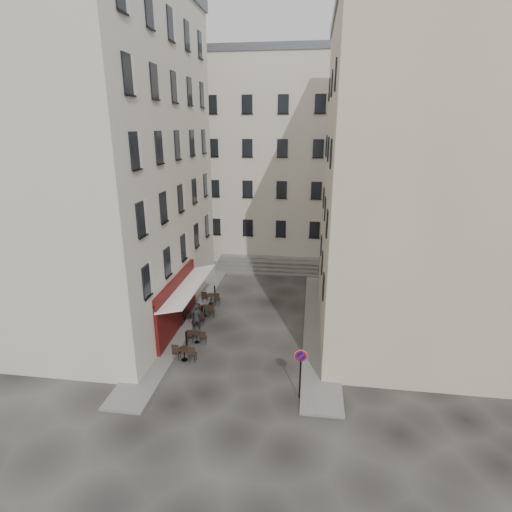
% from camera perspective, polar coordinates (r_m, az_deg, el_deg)
% --- Properties ---
extents(ground, '(90.00, 90.00, 0.00)m').
position_cam_1_polar(ground, '(24.44, -1.68, -12.10)').
color(ground, black).
rests_on(ground, ground).
extents(sidewalk_left, '(2.00, 22.00, 0.12)m').
position_cam_1_polar(sidewalk_left, '(28.83, -9.26, -7.26)').
color(sidewalk_left, slate).
rests_on(sidewalk_left, ground).
extents(sidewalk_right, '(2.00, 18.00, 0.12)m').
position_cam_1_polar(sidewalk_right, '(26.78, 9.09, -9.32)').
color(sidewalk_right, slate).
rests_on(sidewalk_right, ground).
extents(building_left, '(12.20, 16.20, 20.60)m').
position_cam_1_polar(building_left, '(27.77, -23.21, 12.59)').
color(building_left, beige).
rests_on(building_left, ground).
extents(building_right, '(12.20, 14.20, 18.60)m').
position_cam_1_polar(building_right, '(25.44, 23.97, 9.85)').
color(building_right, tan).
rests_on(building_right, ground).
extents(building_back, '(18.20, 10.20, 18.60)m').
position_cam_1_polar(building_back, '(40.20, 1.40, 13.82)').
color(building_back, beige).
rests_on(building_back, ground).
extents(cafe_storefront, '(1.74, 7.30, 3.50)m').
position_cam_1_polar(cafe_storefront, '(25.44, -11.03, -6.42)').
color(cafe_storefront, '#460A0C').
rests_on(cafe_storefront, ground).
extents(stone_steps, '(9.00, 3.15, 0.80)m').
position_cam_1_polar(stone_steps, '(35.63, 1.69, -1.42)').
color(stone_steps, '#595654').
rests_on(stone_steps, ground).
extents(bollard_near, '(0.12, 0.12, 0.98)m').
position_cam_1_polar(bollard_near, '(24.04, -9.92, -11.49)').
color(bollard_near, black).
rests_on(bollard_near, ground).
extents(bollard_mid, '(0.12, 0.12, 0.98)m').
position_cam_1_polar(bollard_mid, '(27.00, -7.67, -7.91)').
color(bollard_mid, black).
rests_on(bollard_mid, ground).
extents(bollard_far, '(0.12, 0.12, 0.98)m').
position_cam_1_polar(bollard_far, '(30.07, -5.91, -5.04)').
color(bollard_far, black).
rests_on(bollard_far, ground).
extents(no_parking_sign, '(0.58, 0.11, 2.55)m').
position_cam_1_polar(no_parking_sign, '(19.15, 6.38, -15.18)').
color(no_parking_sign, black).
rests_on(no_parking_sign, ground).
extents(bistro_table_a, '(1.33, 0.63, 0.94)m').
position_cam_1_polar(bistro_table_a, '(22.78, -10.18, -13.43)').
color(bistro_table_a, black).
rests_on(bistro_table_a, ground).
extents(bistro_table_b, '(1.16, 0.54, 0.82)m').
position_cam_1_polar(bistro_table_b, '(24.35, -8.43, -11.29)').
color(bistro_table_b, black).
rests_on(bistro_table_b, ground).
extents(bistro_table_c, '(1.37, 0.64, 0.96)m').
position_cam_1_polar(bistro_table_c, '(26.49, -8.82, -8.57)').
color(bistro_table_c, black).
rests_on(bistro_table_c, ground).
extents(bistro_table_d, '(1.34, 0.63, 0.94)m').
position_cam_1_polar(bistro_table_d, '(27.34, -7.31, -7.65)').
color(bistro_table_d, black).
rests_on(bistro_table_d, ground).
extents(bistro_table_e, '(1.33, 0.63, 0.94)m').
position_cam_1_polar(bistro_table_e, '(29.07, -6.44, -6.00)').
color(bistro_table_e, black).
rests_on(bistro_table_e, ground).
extents(pedestrian, '(0.76, 0.62, 1.81)m').
position_cam_1_polar(pedestrian, '(25.49, -8.53, -8.65)').
color(pedestrian, black).
rests_on(pedestrian, ground).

